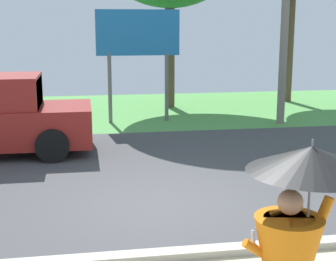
# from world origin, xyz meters

# --- Properties ---
(ground_plane) EXTENTS (40.00, 22.00, 0.20)m
(ground_plane) POSITION_xyz_m (0.00, 2.95, -0.05)
(ground_plane) COLOR #424244
(monk_pedestrian) EXTENTS (1.12, 1.10, 2.13)m
(monk_pedestrian) POSITION_xyz_m (0.34, -4.35, 1.14)
(monk_pedestrian) COLOR orange
(monk_pedestrian) RESTS_ON ground_plane
(roadside_billboard) EXTENTS (2.60, 0.12, 3.50)m
(roadside_billboard) POSITION_xyz_m (0.33, 7.66, 2.55)
(roadside_billboard) COLOR slate
(roadside_billboard) RESTS_ON ground_plane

